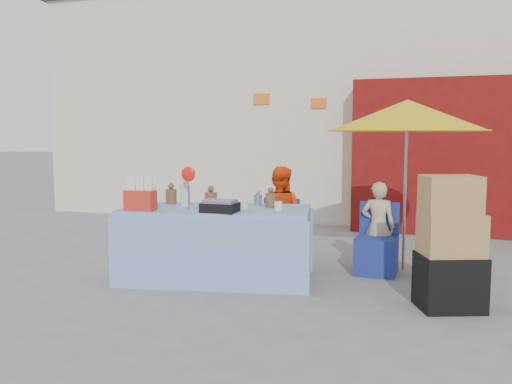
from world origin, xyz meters
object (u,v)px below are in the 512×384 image
(chair_left, at_px, (277,246))
(vendor_orange, at_px, (280,215))
(market_table, at_px, (216,243))
(box_stack, at_px, (450,248))
(chair_right, at_px, (376,253))
(vendor_beige, at_px, (378,227))
(umbrella, at_px, (407,116))

(chair_left, relative_size, vendor_orange, 0.67)
(market_table, bearing_deg, box_stack, -16.94)
(market_table, height_order, box_stack, market_table)
(chair_right, height_order, vendor_orange, vendor_orange)
(vendor_orange, distance_m, vendor_beige, 1.25)
(vendor_orange, height_order, umbrella, umbrella)
(umbrella, bearing_deg, chair_right, -136.50)
(market_table, xyz_separation_m, chair_left, (0.49, 0.84, -0.17))
(chair_left, relative_size, chair_right, 1.00)
(chair_left, bearing_deg, market_table, -118.21)
(chair_left, xyz_separation_m, box_stack, (2.04, -1.14, 0.34))
(chair_left, height_order, umbrella, umbrella)
(vendor_orange, height_order, box_stack, box_stack)
(chair_right, height_order, umbrella, umbrella)
(chair_right, relative_size, umbrella, 0.41)
(chair_left, distance_m, vendor_beige, 1.29)
(chair_left, bearing_deg, vendor_beige, 8.07)
(vendor_beige, bearing_deg, umbrella, -151.50)
(market_table, xyz_separation_m, umbrella, (2.04, 1.13, 1.46))
(market_table, relative_size, umbrella, 1.11)
(chair_left, distance_m, umbrella, 2.27)
(vendor_beige, distance_m, box_stack, 1.50)
(umbrella, bearing_deg, market_table, -151.07)
(chair_right, xyz_separation_m, box_stack, (0.79, -1.14, 0.34))
(vendor_beige, bearing_deg, box_stack, 123.91)
(vendor_orange, relative_size, box_stack, 0.99)
(box_stack, bearing_deg, chair_left, 150.90)
(chair_left, bearing_deg, chair_right, 1.94)
(chair_right, distance_m, umbrella, 1.69)
(vendor_beige, xyz_separation_m, box_stack, (0.79, -1.27, 0.04))
(market_table, xyz_separation_m, vendor_beige, (1.74, 0.98, 0.12))
(chair_right, bearing_deg, umbrella, 45.44)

